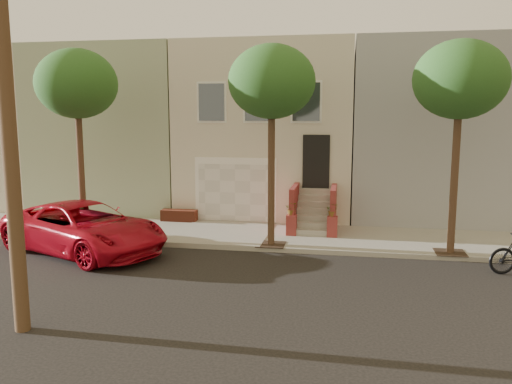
# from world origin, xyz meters

# --- Properties ---
(ground) EXTENTS (90.00, 90.00, 0.00)m
(ground) POSITION_xyz_m (0.00, 0.00, 0.00)
(ground) COLOR black
(ground) RESTS_ON ground
(sidewalk) EXTENTS (40.00, 3.70, 0.15)m
(sidewalk) POSITION_xyz_m (0.00, 5.35, 0.07)
(sidewalk) COLOR gray
(sidewalk) RESTS_ON ground
(house_row) EXTENTS (33.10, 11.70, 7.00)m
(house_row) POSITION_xyz_m (0.00, 11.19, 3.64)
(house_row) COLOR beige
(house_row) RESTS_ON sidewalk
(tree_left) EXTENTS (2.70, 2.57, 6.30)m
(tree_left) POSITION_xyz_m (-5.50, 3.90, 5.26)
(tree_left) COLOR #2D2116
(tree_left) RESTS_ON sidewalk
(tree_mid) EXTENTS (2.70, 2.57, 6.30)m
(tree_mid) POSITION_xyz_m (1.00, 3.90, 5.26)
(tree_mid) COLOR #2D2116
(tree_mid) RESTS_ON sidewalk
(tree_right) EXTENTS (2.70, 2.57, 6.30)m
(tree_right) POSITION_xyz_m (6.50, 3.90, 5.26)
(tree_right) COLOR #2D2116
(tree_right) RESTS_ON sidewalk
(pickup_truck) EXTENTS (6.27, 4.69, 1.58)m
(pickup_truck) POSITION_xyz_m (-4.70, 2.45, 0.79)
(pickup_truck) COLOR #B60B1E
(pickup_truck) RESTS_ON ground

